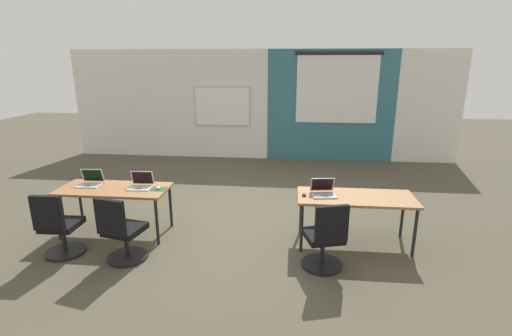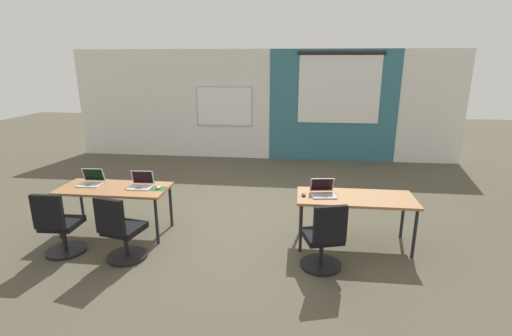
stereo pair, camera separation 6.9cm
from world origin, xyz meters
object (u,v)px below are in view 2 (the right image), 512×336
at_px(desk_near_left, 114,191).
at_px(mouse_near_left_inner, 158,187).
at_px(laptop_near_left_end, 91,181).
at_px(laptop_near_left_inner, 141,184).
at_px(desk_near_right, 355,201).
at_px(chair_near_left_inner, 121,234).
at_px(chair_near_left_end, 60,229).
at_px(laptop_near_right_inner, 323,192).
at_px(chair_near_right_inner, 324,242).
at_px(mouse_near_right_inner, 304,195).

relative_size(desk_near_left, mouse_near_left_inner, 15.04).
height_order(desk_near_left, laptop_near_left_end, laptop_near_left_end).
bearing_deg(desk_near_left, laptop_near_left_inner, 7.74).
height_order(desk_near_left, desk_near_right, same).
distance_m(laptop_near_left_inner, laptop_near_left_end, 0.81).
relative_size(desk_near_right, chair_near_left_inner, 1.74).
height_order(desk_near_right, chair_near_left_end, chair_near_left_end).
xyz_separation_m(laptop_near_right_inner, mouse_near_left_inner, (-2.38, 0.00, -0.03)).
height_order(chair_near_right_inner, chair_near_left_end, same).
bearing_deg(chair_near_right_inner, mouse_near_right_inner, -85.26).
xyz_separation_m(desk_near_left, laptop_near_left_end, (-0.41, 0.09, 0.11)).
bearing_deg(chair_near_left_inner, mouse_near_left_inner, -93.24).
height_order(laptop_near_right_inner, chair_near_right_inner, laptop_near_right_inner).
bearing_deg(laptop_near_left_end, laptop_near_right_inner, -4.04).
bearing_deg(desk_near_right, chair_near_left_end, -169.21).
distance_m(desk_near_right, chair_near_left_inner, 3.15).
distance_m(desk_near_left, desk_near_right, 3.50).
xyz_separation_m(laptop_near_right_inner, laptop_near_left_inner, (-2.66, 0.04, 0.00)).
distance_m(desk_near_right, laptop_near_right_inner, 0.46).
distance_m(desk_near_left, chair_near_left_inner, 0.96).
height_order(laptop_near_left_inner, chair_near_left_end, laptop_near_left_inner).
xyz_separation_m(desk_near_right, mouse_near_left_inner, (-2.82, 0.01, 0.08)).
height_order(laptop_near_left_inner, mouse_near_left_inner, laptop_near_left_inner).
distance_m(desk_near_right, mouse_near_right_inner, 0.72).
height_order(chair_near_right_inner, laptop_near_left_inner, laptop_near_left_inner).
bearing_deg(chair_near_left_end, laptop_near_left_inner, -137.20).
bearing_deg(mouse_near_left_inner, laptop_near_left_inner, 171.61).
xyz_separation_m(desk_near_right, laptop_near_left_end, (-3.91, 0.09, 0.11)).
relative_size(desk_near_left, laptop_near_left_end, 4.66).
distance_m(desk_near_left, laptop_near_right_inner, 3.06).
relative_size(desk_near_right, laptop_near_left_inner, 4.64).
xyz_separation_m(mouse_near_right_inner, chair_near_left_end, (-3.21, -0.69, -0.36)).
distance_m(mouse_near_right_inner, mouse_near_left_inner, 2.11).
distance_m(mouse_near_right_inner, chair_near_left_inner, 2.47).
bearing_deg(mouse_near_left_inner, desk_near_right, -0.25).
relative_size(laptop_near_right_inner, chair_near_right_inner, 0.40).
bearing_deg(laptop_near_right_inner, laptop_near_left_inner, 171.21).
height_order(desk_near_right, chair_near_left_inner, chair_near_left_inner).
bearing_deg(chair_near_left_end, laptop_near_right_inner, -169.28).
bearing_deg(chair_near_left_inner, laptop_near_left_end, -34.01).
bearing_deg(laptop_near_right_inner, chair_near_left_inner, -170.54).
bearing_deg(laptop_near_left_inner, laptop_near_left_end, 174.06).
height_order(laptop_near_right_inner, mouse_near_left_inner, laptop_near_right_inner).
bearing_deg(mouse_near_right_inner, chair_near_right_inner, -69.16).
bearing_deg(chair_near_left_inner, mouse_near_right_inner, -150.65).
xyz_separation_m(desk_near_left, desk_near_right, (3.50, 0.00, 0.00)).
bearing_deg(chair_near_left_inner, chair_near_right_inner, -166.67).
bearing_deg(desk_near_right, laptop_near_left_end, 178.62).
bearing_deg(laptop_near_left_inner, desk_near_right, -4.06).
xyz_separation_m(laptop_near_right_inner, chair_near_right_inner, (-0.01, -0.73, -0.39)).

